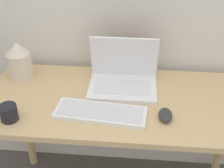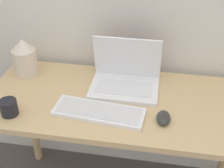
# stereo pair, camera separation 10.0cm
# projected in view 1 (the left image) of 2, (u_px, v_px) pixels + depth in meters

# --- Properties ---
(desk) EXTENTS (1.37, 0.60, 0.77)m
(desk) POSITION_uv_depth(u_px,v_px,m) (121.00, 116.00, 1.60)
(desk) COLOR tan
(desk) RESTS_ON ground_plane
(laptop) EXTENTS (0.35, 0.25, 0.26)m
(laptop) POSITION_uv_depth(u_px,v_px,m) (123.00, 77.00, 1.62)
(laptop) COLOR white
(laptop) RESTS_ON desk
(keyboard) EXTENTS (0.44, 0.19, 0.02)m
(keyboard) POSITION_uv_depth(u_px,v_px,m) (101.00, 112.00, 1.44)
(keyboard) COLOR white
(keyboard) RESTS_ON desk
(mouse) EXTENTS (0.06, 0.10, 0.03)m
(mouse) POSITION_uv_depth(u_px,v_px,m) (165.00, 115.00, 1.42)
(mouse) COLOR #2D2D2D
(mouse) RESTS_ON desk
(vase) EXTENTS (0.13, 0.13, 0.21)m
(vase) POSITION_uv_depth(u_px,v_px,m) (19.00, 61.00, 1.66)
(vase) COLOR beige
(vase) RESTS_ON desk
(mug) EXTENTS (0.08, 0.08, 0.08)m
(mug) POSITION_uv_depth(u_px,v_px,m) (9.00, 113.00, 1.40)
(mug) COLOR black
(mug) RESTS_ON desk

